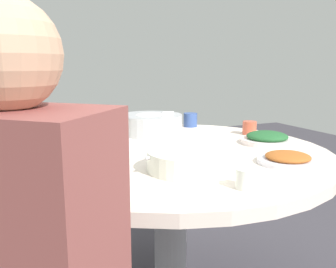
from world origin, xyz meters
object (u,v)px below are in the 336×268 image
object	(u,v)px
soup_bowl	(188,161)
dish_tofu_braise	(81,138)
round_dining_table	(171,175)
dish_greens	(267,138)
green_bottle	(30,131)
dish_stirfry	(288,159)
diner_left	(19,256)
rice_bowl	(151,124)
tea_cup_near	(190,120)
tea_cup_far	(247,179)
tea_cup_side	(249,128)

from	to	relation	value
soup_bowl	dish_tofu_braise	size ratio (longest dim) A/B	1.19
round_dining_table	dish_greens	xyz separation A→B (m)	(-0.43, 0.07, 0.13)
dish_tofu_braise	green_bottle	world-z (taller)	green_bottle
dish_stirfry	diner_left	world-z (taller)	diner_left
round_dining_table	dish_tofu_braise	bearing A→B (deg)	-45.09
green_bottle	round_dining_table	bearing A→B (deg)	169.31
rice_bowl	dish_stirfry	world-z (taller)	rice_bowl
tea_cup_near	diner_left	world-z (taller)	diner_left
tea_cup_near	tea_cup_far	size ratio (longest dim) A/B	1.24
tea_cup_near	dish_stirfry	bearing A→B (deg)	87.25
dish_tofu_braise	tea_cup_near	size ratio (longest dim) A/B	3.30
dish_greens	soup_bowl	bearing A→B (deg)	23.76
soup_bowl	dish_stirfry	xyz separation A→B (m)	(-0.35, 0.07, -0.01)
dish_tofu_braise	soup_bowl	bearing A→B (deg)	111.69
rice_bowl	diner_left	world-z (taller)	diner_left
dish_greens	tea_cup_side	distance (m)	0.21
dish_greens	dish_stirfry	size ratio (longest dim) A/B	1.08
rice_bowl	soup_bowl	xyz separation A→B (m)	(0.12, 0.64, -0.02)
dish_greens	diner_left	xyz separation A→B (m)	(1.01, 0.58, -0.02)
round_dining_table	dish_stirfry	distance (m)	0.47
soup_bowl	tea_cup_far	distance (m)	0.23
round_dining_table	tea_cup_side	distance (m)	0.52
dish_stirfry	tea_cup_side	world-z (taller)	tea_cup_side
tea_cup_far	tea_cup_side	world-z (taller)	tea_cup_side
round_dining_table	green_bottle	distance (m)	0.57
dish_greens	green_bottle	distance (m)	0.96
dish_tofu_braise	green_bottle	bearing A→B (deg)	42.63
round_dining_table	diner_left	distance (m)	0.88
rice_bowl	dish_tofu_braise	xyz separation A→B (m)	(0.35, 0.06, -0.03)
soup_bowl	dish_greens	distance (m)	0.54
diner_left	round_dining_table	bearing A→B (deg)	-132.20
round_dining_table	tea_cup_side	size ratio (longest dim) A/B	18.79
round_dining_table	dish_greens	distance (m)	0.45
green_bottle	tea_cup_side	distance (m)	1.00
dish_stirfry	tea_cup_far	distance (m)	0.32
round_dining_table	tea_cup_near	world-z (taller)	tea_cup_near
soup_bowl	tea_cup_side	bearing A→B (deg)	-142.71
dish_stirfry	tea_cup_near	size ratio (longest dim) A/B	2.79
round_dining_table	dish_stirfry	xyz separation A→B (m)	(-0.29, 0.35, 0.12)
soup_bowl	tea_cup_side	world-z (taller)	same
soup_bowl	dish_greens	xyz separation A→B (m)	(-0.49, -0.22, -0.01)
rice_bowl	dish_greens	distance (m)	0.57
rice_bowl	tea_cup_side	distance (m)	0.48
dish_tofu_braise	diner_left	distance (m)	0.99
soup_bowl	dish_greens	world-z (taller)	soup_bowl
tea_cup_far	rice_bowl	bearing A→B (deg)	-93.59
soup_bowl	diner_left	world-z (taller)	diner_left
dish_stirfry	tea_cup_near	distance (m)	0.80
green_bottle	diner_left	world-z (taller)	diner_left
round_dining_table	green_bottle	xyz separation A→B (m)	(0.52, -0.10, 0.20)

